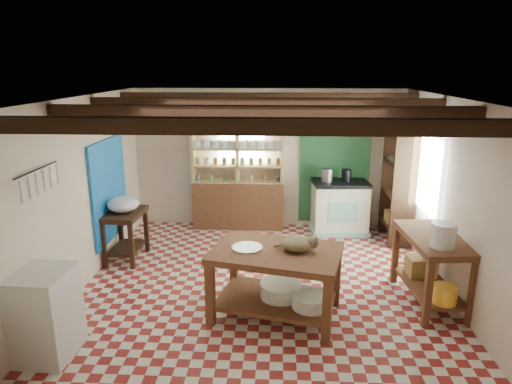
{
  "coord_description": "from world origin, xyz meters",
  "views": [
    {
      "loc": [
        0.2,
        -5.93,
        3.0
      ],
      "look_at": [
        -0.11,
        0.3,
        1.26
      ],
      "focal_mm": 32.0,
      "sensor_mm": 36.0,
      "label": 1
    }
  ],
  "objects_px": {
    "prep_table": "(126,236)",
    "stove": "(339,207)",
    "work_table": "(276,283)",
    "right_counter": "(431,270)",
    "cat": "(298,244)",
    "white_cabinet": "(46,314)"
  },
  "relations": [
    {
      "from": "prep_table",
      "to": "stove",
      "type": "bearing_deg",
      "value": 24.64
    },
    {
      "from": "work_table",
      "to": "right_counter",
      "type": "xyz_separation_m",
      "value": [
        1.99,
        0.4,
        0.03
      ]
    },
    {
      "from": "right_counter",
      "to": "cat",
      "type": "xyz_separation_m",
      "value": [
        -1.74,
        -0.41,
        0.49
      ]
    },
    {
      "from": "work_table",
      "to": "cat",
      "type": "height_order",
      "value": "cat"
    },
    {
      "from": "right_counter",
      "to": "cat",
      "type": "bearing_deg",
      "value": -171.02
    },
    {
      "from": "stove",
      "to": "white_cabinet",
      "type": "bearing_deg",
      "value": -136.92
    },
    {
      "from": "white_cabinet",
      "to": "right_counter",
      "type": "relative_size",
      "value": 0.74
    },
    {
      "from": "work_table",
      "to": "stove",
      "type": "distance_m",
      "value": 3.21
    },
    {
      "from": "white_cabinet",
      "to": "right_counter",
      "type": "distance_m",
      "value": 4.6
    },
    {
      "from": "prep_table",
      "to": "cat",
      "type": "relative_size",
      "value": 1.98
    },
    {
      "from": "cat",
      "to": "prep_table",
      "type": "bearing_deg",
      "value": 152.72
    },
    {
      "from": "white_cabinet",
      "to": "right_counter",
      "type": "bearing_deg",
      "value": 19.56
    },
    {
      "from": "prep_table",
      "to": "cat",
      "type": "height_order",
      "value": "cat"
    },
    {
      "from": "prep_table",
      "to": "white_cabinet",
      "type": "bearing_deg",
      "value": -87.84
    },
    {
      "from": "prep_table",
      "to": "cat",
      "type": "distance_m",
      "value": 3.13
    },
    {
      "from": "work_table",
      "to": "right_counter",
      "type": "bearing_deg",
      "value": 25.01
    },
    {
      "from": "white_cabinet",
      "to": "cat",
      "type": "bearing_deg",
      "value": 21.76
    },
    {
      "from": "work_table",
      "to": "prep_table",
      "type": "relative_size",
      "value": 1.9
    },
    {
      "from": "prep_table",
      "to": "white_cabinet",
      "type": "xyz_separation_m",
      "value": [
        -0.02,
        -2.5,
        0.08
      ]
    },
    {
      "from": "right_counter",
      "to": "prep_table",
      "type": "bearing_deg",
      "value": 160.69
    },
    {
      "from": "work_table",
      "to": "cat",
      "type": "distance_m",
      "value": 0.58
    },
    {
      "from": "work_table",
      "to": "stove",
      "type": "relative_size",
      "value": 1.53
    }
  ]
}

